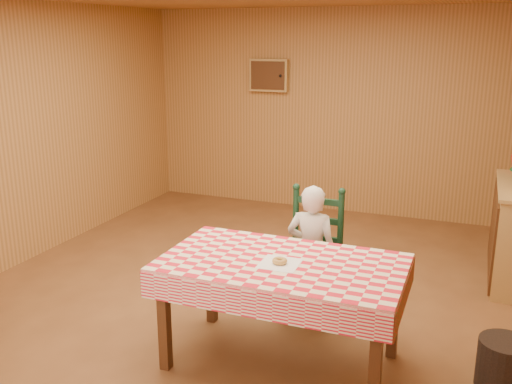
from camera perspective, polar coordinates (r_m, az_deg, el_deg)
ground at (r=5.06m, az=-0.85°, el=-10.99°), size 6.00×6.00×0.00m
cabin_walls at (r=5.05m, az=1.38°, el=10.56°), size 5.10×6.05×2.65m
dining_table at (r=3.93m, az=2.62°, el=-8.03°), size 1.66×0.96×0.77m
ladder_chair at (r=4.70m, az=5.74°, el=-6.52°), size 0.44×0.40×1.08m
seated_child at (r=4.62m, az=5.56°, el=-6.09°), size 0.41×0.27×1.12m
napkin at (r=3.85m, az=2.39°, el=-7.16°), size 0.27×0.27×0.00m
donut at (r=3.85m, az=2.39°, el=-6.89°), size 0.12×0.12×0.03m
storage_bin at (r=4.21m, az=23.53°, el=-15.56°), size 0.43×0.43×0.34m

